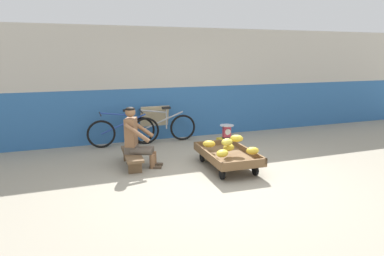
% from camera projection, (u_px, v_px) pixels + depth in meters
% --- Properties ---
extents(ground_plane, '(80.00, 80.00, 0.00)m').
position_uv_depth(ground_plane, '(219.00, 181.00, 5.70)').
color(ground_plane, gray).
extents(back_wall, '(16.00, 0.30, 2.72)m').
position_uv_depth(back_wall, '(165.00, 84.00, 8.40)').
color(back_wall, '#2D609E').
rests_on(back_wall, ground).
extents(banana_cart, '(0.89, 1.47, 0.36)m').
position_uv_depth(banana_cart, '(227.00, 156.00, 6.28)').
color(banana_cart, brown).
rests_on(banana_cart, ground).
extents(banana_pile, '(0.84, 0.91, 0.26)m').
position_uv_depth(banana_pile, '(229.00, 146.00, 6.09)').
color(banana_pile, gold).
rests_on(banana_pile, banana_cart).
extents(low_bench, '(0.36, 1.11, 0.27)m').
position_uv_depth(low_bench, '(132.00, 156.00, 6.39)').
color(low_bench, brown).
rests_on(low_bench, ground).
extents(vendor_seated, '(0.74, 0.63, 1.14)m').
position_uv_depth(vendor_seated, '(136.00, 137.00, 6.30)').
color(vendor_seated, brown).
rests_on(vendor_seated, ground).
extents(plastic_crate, '(0.36, 0.28, 0.30)m').
position_uv_depth(plastic_crate, '(226.00, 145.00, 7.37)').
color(plastic_crate, gold).
rests_on(plastic_crate, ground).
extents(weighing_scale, '(0.30, 0.30, 0.29)m').
position_uv_depth(weighing_scale, '(227.00, 131.00, 7.30)').
color(weighing_scale, '#28282D').
rests_on(weighing_scale, plastic_crate).
extents(bicycle_near_left, '(1.66, 0.48, 0.86)m').
position_uv_depth(bicycle_near_left, '(124.00, 131.00, 7.78)').
color(bicycle_near_left, black).
rests_on(bicycle_near_left, ground).
extents(bicycle_far_left, '(1.66, 0.48, 0.86)m').
position_uv_depth(bicycle_far_left, '(162.00, 128.00, 8.15)').
color(bicycle_far_left, black).
rests_on(bicycle_far_left, ground).
extents(sign_board, '(0.70, 0.30, 0.86)m').
position_uv_depth(sign_board, '(154.00, 123.00, 8.34)').
color(sign_board, '#C6B289').
rests_on(sign_board, ground).
extents(shopping_bag, '(0.18, 0.12, 0.24)m').
position_uv_depth(shopping_bag, '(236.00, 151.00, 6.98)').
color(shopping_bag, silver).
rests_on(shopping_bag, ground).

